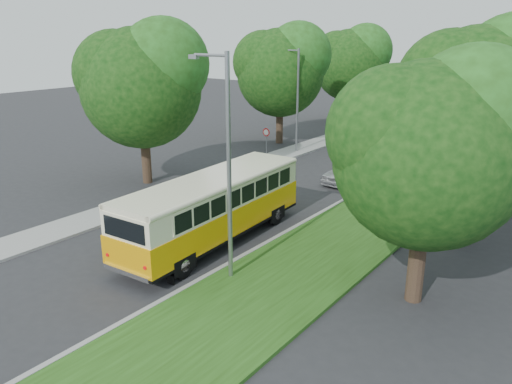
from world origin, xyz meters
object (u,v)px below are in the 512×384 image
Objects in this scene: vintage_bus at (214,210)px; car_silver at (348,171)px; lamppost_near at (227,162)px; car_white at (354,161)px; lamppost_far at (296,97)px; car_blue at (402,148)px; car_grey at (451,127)px.

car_silver is at bearing 84.70° from vintage_bus.
vintage_bus is (-2.60, 2.16, -2.90)m from lamppost_near.
car_white is (-3.02, 16.23, -3.73)m from lamppost_near.
lamppost_far reaches higher than car_blue.
lamppost_near is 2.07× the size of car_white.
lamppost_near reaches higher than car_grey.
vintage_bus is 2.23× the size of car_blue.
car_blue is (6.93, 3.40, -3.47)m from lamppost_far.
car_silver is 0.92× the size of car_blue.
vintage_bus is at bearing 140.18° from lamppost_near.
car_grey reaches higher than car_silver.
car_grey is (7.44, 13.51, -3.38)m from lamppost_far.
lamppost_near is 22.30m from car_blue.
lamppost_near is 0.81× the size of vintage_bus.
car_white is at bearing -105.38° from car_blue.
lamppost_near is at bearing -91.93° from car_white.
vintage_bus is (6.31, -16.34, -2.65)m from lamppost_far.
car_blue reaches higher than car_white.
lamppost_near is 1.96× the size of car_silver.
car_blue is at bearing 85.09° from vintage_bus.
car_silver is at bearing 98.89° from lamppost_near.
car_white is 0.87× the size of car_blue.
lamppost_near is 14.39m from car_silver.
car_white is at bearing -21.12° from lamppost_far.
car_silver is 8.16m from car_blue.
vintage_bus is 29.87m from car_grey.
lamppost_far is 1.41× the size of car_grey.
car_silver is 18.27m from car_grey.
vintage_bus is 11.61m from car_silver.
lamppost_far is at bearing 148.28° from car_silver.
car_blue is at bearing 67.05° from car_white.
lamppost_far is at bearing 146.40° from car_white.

